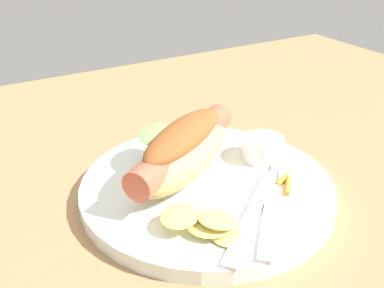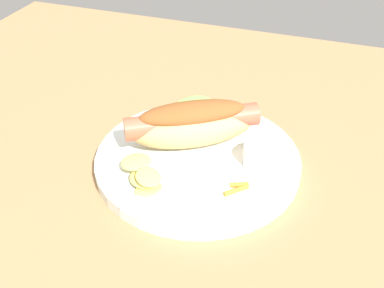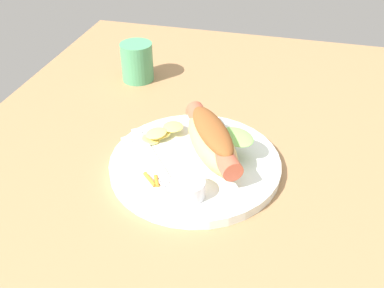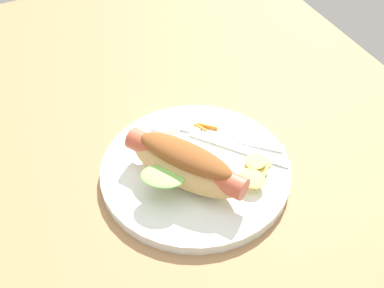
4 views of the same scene
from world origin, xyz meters
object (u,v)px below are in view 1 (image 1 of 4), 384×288
object	(u,v)px
plate	(207,188)
sauce_ramekin	(263,148)
fork	(272,209)
hot_dog	(182,148)
knife	(252,214)
chips_pile	(206,223)
carrot_garnish	(285,183)

from	to	relation	value
plate	sauce_ramekin	bearing A→B (deg)	-172.53
sauce_ramekin	fork	xyz separation A→B (cm)	(5.66, 8.74, -1.15)
plate	fork	bearing A→B (deg)	109.54
hot_dog	sauce_ramekin	xyz separation A→B (cm)	(-9.96, 1.48, -2.00)
plate	fork	world-z (taller)	fork
plate	knife	bearing A→B (deg)	94.16
sauce_ramekin	plate	bearing A→B (deg)	7.47
hot_dog	sauce_ramekin	bearing A→B (deg)	-40.36
hot_dog	knife	xyz separation A→B (cm)	(-2.12, 9.93, -3.17)
sauce_ramekin	fork	distance (cm)	10.48
chips_pile	hot_dog	bearing A→B (deg)	-106.97
sauce_ramekin	knife	xyz separation A→B (cm)	(7.84, 8.45, -1.17)
plate	hot_dog	world-z (taller)	hot_dog
plate	carrot_garnish	bearing A→B (deg)	144.05
knife	fork	bearing A→B (deg)	-46.46
fork	carrot_garnish	bearing A→B (deg)	-12.93
fork	knife	world-z (taller)	same
hot_dog	knife	world-z (taller)	hot_dog
knife	chips_pile	bearing A→B (deg)	139.98
chips_pile	carrot_garnish	size ratio (longest dim) A/B	2.41
sauce_ramekin	carrot_garnish	bearing A→B (deg)	74.85
sauce_ramekin	fork	size ratio (longest dim) A/B	0.39
sauce_ramekin	knife	bearing A→B (deg)	47.14
chips_pile	carrot_garnish	xyz separation A→B (cm)	(-11.33, -2.34, -0.68)
knife	plate	bearing A→B (deg)	55.42
chips_pile	knife	bearing A→B (deg)	178.72
knife	carrot_garnish	size ratio (longest dim) A/B	4.84
plate	fork	distance (cm)	8.17
fork	plate	bearing A→B (deg)	62.34
chips_pile	fork	bearing A→B (deg)	176.78
hot_dog	sauce_ramekin	size ratio (longest dim) A/B	3.59
knife	chips_pile	xyz separation A→B (cm)	(5.11, -0.11, 0.80)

